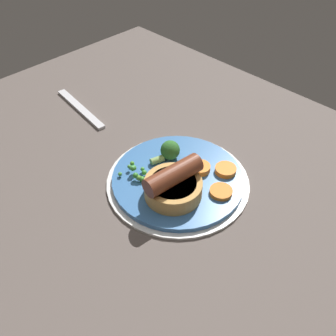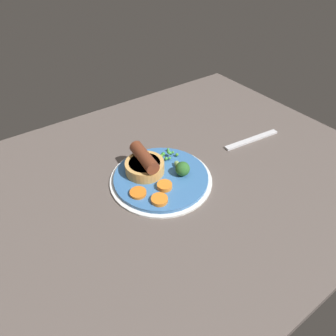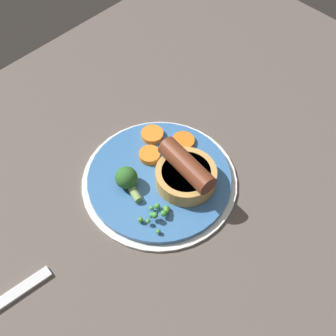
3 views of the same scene
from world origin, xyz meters
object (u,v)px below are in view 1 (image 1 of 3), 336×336
Objects in this scene: broccoli_floret_near at (169,151)px; sausage_pudding at (173,184)px; carrot_slice_0 at (200,168)px; dinner_plate at (176,181)px; fork at (80,109)px; pea_pile at (136,172)px; carrot_slice_1 at (221,192)px; carrot_slice_4 at (226,170)px.

sausage_pudding is at bearing -114.58° from broccoli_floret_near.
dinner_plate is at bearing -112.85° from carrot_slice_0.
broccoli_floret_near is at bearing 148.57° from dinner_plate.
dinner_plate is 30.28cm from fork.
pea_pile reaches higher than dinner_plate.
dinner_plate is at bearing 3.82° from fork.
carrot_slice_0 is 6.23cm from carrot_slice_1.
carrot_slice_1 is (12.12, -0.25, -1.29)cm from broccoli_floret_near.
dinner_plate is at bearing 42.55° from pea_pile.
dinner_plate is 4.97× the size of pea_pile.
broccoli_floret_near is (0.66, 7.32, 0.75)cm from pea_pile.
dinner_plate is 8.72cm from carrot_slice_4.
sausage_pudding reaches higher than carrot_slice_0.
dinner_plate is 5.08cm from sausage_pudding.
carrot_slice_1 is (7.73, 2.44, 1.19)cm from dinner_plate.
carrot_slice_4 reaches higher than fork.
fork is at bearing 177.39° from dinner_plate.
pea_pile is at bearing -151.05° from carrot_slice_1.
sausage_pudding is 7.67cm from pea_pile.
pea_pile is 0.27× the size of fork.
dinner_plate is 5.71cm from broccoli_floret_near.
sausage_pudding is at bearing -85.11° from carrot_slice_0.
broccoli_floret_near is (-6.76, 5.93, -0.60)cm from sausage_pudding.
carrot_slice_0 reaches higher than carrot_slice_4.
carrot_slice_0 is (6.79, 8.77, -0.35)cm from pea_pile.
sausage_pudding reaches higher than fork.
sausage_pudding is 33.12cm from fork.
dinner_plate is 8.19cm from carrot_slice_1.
carrot_slice_4 is at bearing 54.02° from dinner_plate.
fork is (-32.62, 4.63, -3.36)cm from sausage_pudding.
broccoli_floret_near reaches higher than carrot_slice_0.
carrot_slice_1 is (5.36, 5.69, -1.89)cm from sausage_pudding.
dinner_plate is 6.55× the size of carrot_slice_1.
carrot_slice_4 is (2.69, 10.23, -1.80)cm from sausage_pudding.
broccoli_floret_near is at bearing -124.70° from sausage_pudding.
carrot_slice_0 is (1.74, 4.14, 1.38)cm from dinner_plate.
sausage_pudding reaches higher than pea_pile.
fork is at bearing -178.41° from carrot_slice_1.
carrot_slice_1 is at bearing 17.48° from dinner_plate.
sausage_pudding reaches higher than broccoli_floret_near.
carrot_slice_1 is at bearing -15.85° from carrot_slice_0.
carrot_slice_0 is at bearing 67.15° from dinner_plate.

